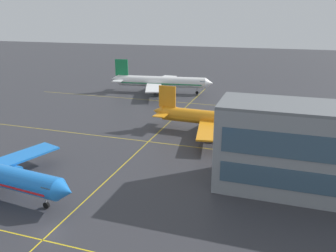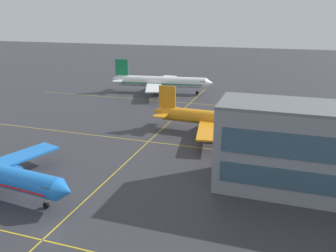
% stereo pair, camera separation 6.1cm
% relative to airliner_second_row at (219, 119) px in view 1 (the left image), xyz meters
% --- Properties ---
extents(ground_plane, '(600.00, 600.00, 0.00)m').
position_rel_airliner_second_row_xyz_m(ground_plane, '(-14.91, -48.95, -3.92)').
color(ground_plane, '#333338').
extents(airliner_second_row, '(36.86, 31.79, 11.47)m').
position_rel_airliner_second_row_xyz_m(airliner_second_row, '(0.00, 0.00, 0.00)').
color(airliner_second_row, orange).
rests_on(airliner_second_row, ground).
extents(airliner_third_row, '(40.94, 35.03, 12.73)m').
position_rel_airliner_second_row_xyz_m(airliner_third_row, '(-30.35, 41.27, 0.43)').
color(airliner_third_row, white).
rests_on(airliner_third_row, ground).
extents(taxiway_markings, '(120.53, 130.92, 0.01)m').
position_rel_airliner_second_row_xyz_m(taxiway_markings, '(-14.91, -11.28, -3.91)').
color(taxiway_markings, yellow).
rests_on(taxiway_markings, ground).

